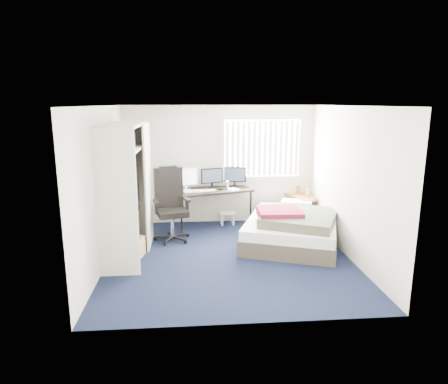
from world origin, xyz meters
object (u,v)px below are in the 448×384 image
Objects in this scene: desk at (211,188)px; bed at (293,227)px; nightstand at (302,198)px; office_chair at (171,212)px.

bed is at bearing -37.78° from desk.
nightstand is 1.34m from bed.
desk is 1.28× the size of office_chair.
desk is 1.97m from nightstand.
desk is 1.91m from bed.
office_chair reaches higher than nightstand.
nightstand is at bearing 16.73° from office_chair.
office_chair is at bearing 170.21° from bed.
desk is at bearing 142.22° from bed.
desk reaches higher than nightstand.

